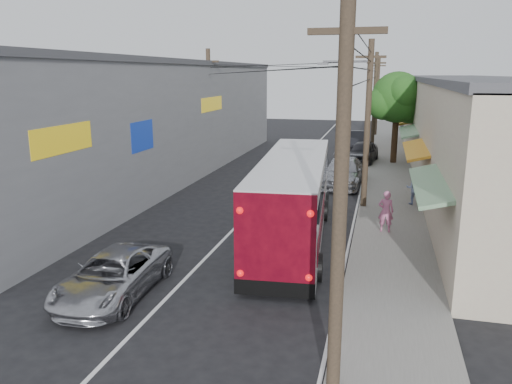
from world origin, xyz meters
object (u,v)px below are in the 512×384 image
(coach_bus, at_px, (293,198))
(parked_suv, at_px, (343,172))
(parked_car_mid, at_px, (363,152))
(pedestrian_near, at_px, (386,211))
(jeepney, at_px, (113,275))
(parked_car_far, at_px, (357,139))
(pedestrian_far, at_px, (414,188))

(coach_bus, xyz_separation_m, parked_suv, (1.15, 10.44, -0.92))
(coach_bus, relative_size, parked_car_mid, 2.51)
(coach_bus, bearing_deg, parked_car_mid, 79.17)
(parked_car_mid, height_order, pedestrian_near, pedestrian_near)
(jeepney, relative_size, parked_car_far, 1.08)
(jeepney, distance_m, parked_car_mid, 25.75)
(coach_bus, relative_size, jeepney, 2.48)
(coach_bus, distance_m, parked_car_mid, 18.64)
(jeepney, height_order, parked_suv, parked_suv)
(parked_suv, bearing_deg, jeepney, -105.27)
(parked_suv, height_order, pedestrian_near, pedestrian_near)
(parked_car_far, height_order, pedestrian_far, pedestrian_far)
(parked_car_far, distance_m, pedestrian_near, 25.03)
(coach_bus, bearing_deg, parked_car_far, 82.69)
(jeepney, distance_m, parked_suv, 17.76)
(pedestrian_near, bearing_deg, jeepney, 47.36)
(parked_car_far, bearing_deg, coach_bus, -95.50)
(parked_suv, xyz_separation_m, pedestrian_far, (3.80, -4.04, 0.14))
(coach_bus, distance_m, parked_car_far, 26.46)
(coach_bus, relative_size, pedestrian_far, 7.19)
(parked_car_far, bearing_deg, pedestrian_near, -87.44)
(jeepney, xyz_separation_m, pedestrian_far, (9.18, 12.88, 0.28))
(parked_car_mid, bearing_deg, pedestrian_near, -77.21)
(pedestrian_near, distance_m, pedestrian_far, 5.07)
(parked_car_far, relative_size, pedestrian_near, 2.52)
(jeepney, xyz_separation_m, parked_suv, (5.38, 16.92, 0.14))
(parked_suv, height_order, pedestrian_far, pedestrian_far)
(parked_car_mid, bearing_deg, pedestrian_far, -68.79)
(jeepney, height_order, pedestrian_far, pedestrian_far)
(parked_car_mid, height_order, parked_car_far, parked_car_mid)
(jeepney, xyz_separation_m, parked_car_far, (5.38, 32.90, 0.07))
(jeepney, distance_m, pedestrian_far, 15.82)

